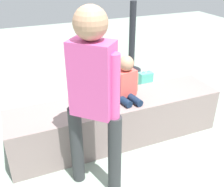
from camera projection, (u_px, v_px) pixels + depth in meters
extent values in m
plane|color=#8FA493|center=(117.00, 138.00, 3.10)|extent=(12.00, 12.00, 0.00)
cube|color=gray|center=(117.00, 120.00, 2.98)|extent=(2.35, 0.53, 0.50)
cylinder|color=#142640|center=(123.00, 100.00, 2.80)|extent=(0.12, 0.26, 0.08)
cylinder|color=#142640|center=(133.00, 99.00, 2.82)|extent=(0.12, 0.26, 0.08)
cube|color=#E9564D|center=(126.00, 83.00, 2.84)|extent=(0.23, 0.17, 0.28)
sphere|color=tan|center=(126.00, 63.00, 2.74)|extent=(0.16, 0.16, 0.16)
cylinder|color=tan|center=(115.00, 84.00, 2.82)|extent=(0.05, 0.05, 0.21)
cylinder|color=tan|center=(136.00, 82.00, 2.86)|extent=(0.05, 0.05, 0.21)
cylinder|color=#303133|center=(115.00, 156.00, 2.25)|extent=(0.12, 0.12, 0.77)
cylinder|color=#303133|center=(77.00, 146.00, 2.37)|extent=(0.12, 0.12, 0.77)
cube|color=#D74F96|center=(93.00, 79.00, 1.99)|extent=(0.37, 0.37, 0.59)
sphere|color=tan|center=(90.00, 23.00, 1.80)|extent=(0.25, 0.25, 0.25)
cylinder|color=#D74F96|center=(114.00, 89.00, 1.96)|extent=(0.09, 0.09, 0.56)
cylinder|color=#D74F96|center=(73.00, 82.00, 2.07)|extent=(0.09, 0.09, 0.56)
cylinder|color=#4CA5D8|center=(102.00, 107.00, 2.73)|extent=(0.22, 0.22, 0.01)
cylinder|color=olive|center=(102.00, 105.00, 2.72)|extent=(0.10, 0.10, 0.04)
cylinder|color=silver|center=(102.00, 103.00, 2.71)|extent=(0.10, 0.10, 0.01)
cube|color=silver|center=(108.00, 106.00, 2.74)|extent=(0.11, 0.04, 0.00)
cube|color=#59C6B2|center=(145.00, 83.00, 4.04)|extent=(0.20, 0.12, 0.34)
torus|color=white|center=(143.00, 73.00, 3.94)|extent=(0.08, 0.01, 0.08)
torus|color=white|center=(148.00, 72.00, 3.97)|extent=(0.08, 0.01, 0.08)
cylinder|color=black|center=(131.00, 70.00, 4.86)|extent=(0.36, 0.36, 0.04)
cylinder|color=black|center=(132.00, 37.00, 4.57)|extent=(0.11, 0.11, 1.20)
cylinder|color=silver|center=(103.00, 103.00, 3.67)|extent=(0.08, 0.08, 0.17)
cone|color=silver|center=(103.00, 97.00, 3.62)|extent=(0.07, 0.07, 0.03)
cylinder|color=blue|center=(103.00, 95.00, 3.61)|extent=(0.03, 0.03, 0.02)
cylinder|color=red|center=(110.00, 95.00, 3.96)|extent=(0.08, 0.08, 0.09)
cube|color=white|center=(39.00, 110.00, 3.56)|extent=(0.42, 0.38, 0.11)
cube|color=black|center=(90.00, 112.00, 3.41)|extent=(0.29, 0.13, 0.20)
torus|color=black|center=(90.00, 105.00, 3.36)|extent=(0.21, 0.01, 0.21)
cube|color=brown|center=(25.00, 129.00, 3.08)|extent=(0.26, 0.14, 0.20)
torus|color=brown|center=(24.00, 122.00, 3.03)|extent=(0.20, 0.01, 0.20)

